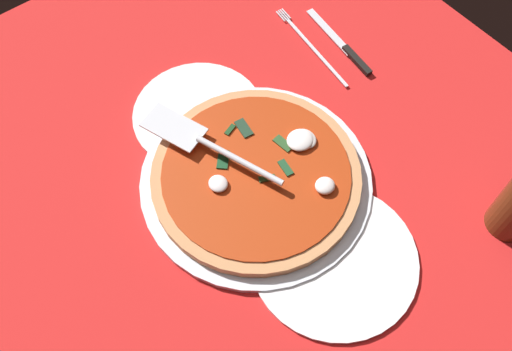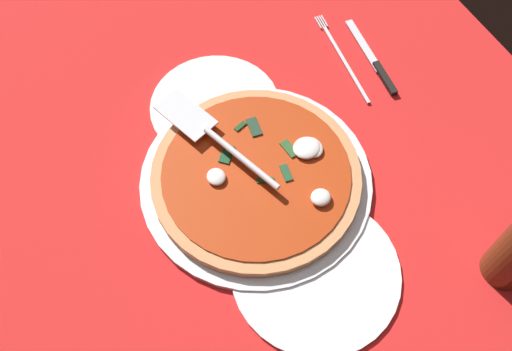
{
  "view_description": "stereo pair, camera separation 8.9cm",
  "coord_description": "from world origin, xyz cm",
  "px_view_note": "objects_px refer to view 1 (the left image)",
  "views": [
    {
      "loc": [
        37.22,
        -24.28,
        79.42
      ],
      "look_at": [
        2.4,
        3.22,
        2.49
      ],
      "focal_mm": 39.78,
      "sensor_mm": 36.0,
      "label": 1
    },
    {
      "loc": [
        42.0,
        -16.8,
        79.42
      ],
      "look_at": [
        2.4,
        3.22,
        2.49
      ],
      "focal_mm": 39.78,
      "sensor_mm": 36.0,
      "label": 2
    }
  ],
  "objects_px": {
    "dinner_plate_right": "(334,259)",
    "pizza_server": "(206,144)",
    "place_setting_far": "(328,48)",
    "pizza": "(257,175)",
    "dinner_plate_left": "(198,114)"
  },
  "relations": [
    {
      "from": "dinner_plate_left",
      "to": "pizza",
      "type": "distance_m",
      "value": 0.17
    },
    {
      "from": "pizza",
      "to": "pizza_server",
      "type": "xyz_separation_m",
      "value": [
        -0.08,
        -0.04,
        0.03
      ]
    },
    {
      "from": "pizza_server",
      "to": "place_setting_far",
      "type": "xyz_separation_m",
      "value": [
        -0.06,
        0.32,
        -0.05
      ]
    },
    {
      "from": "dinner_plate_left",
      "to": "pizza",
      "type": "height_order",
      "value": "pizza"
    },
    {
      "from": "dinner_plate_right",
      "to": "place_setting_far",
      "type": "xyz_separation_m",
      "value": [
        -0.32,
        0.27,
        -0.0
      ]
    },
    {
      "from": "pizza_server",
      "to": "place_setting_far",
      "type": "relative_size",
      "value": 1.1
    },
    {
      "from": "pizza_server",
      "to": "pizza",
      "type": "bearing_deg",
      "value": -174.97
    },
    {
      "from": "dinner_plate_left",
      "to": "dinner_plate_right",
      "type": "bearing_deg",
      "value": 0.86
    },
    {
      "from": "dinner_plate_right",
      "to": "pizza_server",
      "type": "height_order",
      "value": "pizza_server"
    },
    {
      "from": "place_setting_far",
      "to": "pizza",
      "type": "bearing_deg",
      "value": 123.08
    },
    {
      "from": "pizza_server",
      "to": "place_setting_far",
      "type": "height_order",
      "value": "pizza_server"
    },
    {
      "from": "dinner_plate_right",
      "to": "place_setting_far",
      "type": "distance_m",
      "value": 0.42
    },
    {
      "from": "pizza",
      "to": "dinner_plate_right",
      "type": "bearing_deg",
      "value": 2.4
    },
    {
      "from": "dinner_plate_right",
      "to": "pizza_server",
      "type": "distance_m",
      "value": 0.26
    },
    {
      "from": "place_setting_far",
      "to": "pizza_server",
      "type": "bearing_deg",
      "value": 107.14
    }
  ]
}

